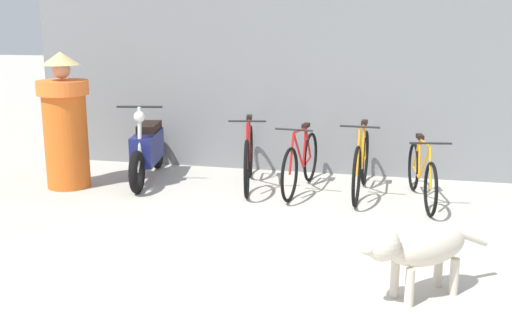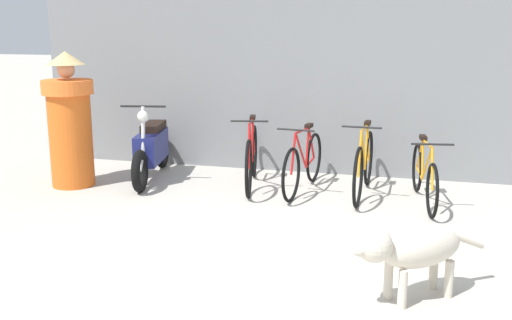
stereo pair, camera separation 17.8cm
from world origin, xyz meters
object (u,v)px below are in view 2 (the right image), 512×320
(bicycle_1, at_px, (303,163))
(motorcycle, at_px, (151,149))
(person_in_robes, at_px, (70,121))
(bicycle_0, at_px, (251,158))
(bicycle_3, at_px, (424,176))
(stray_dog, at_px, (411,248))
(bicycle_2, at_px, (364,165))

(bicycle_1, relative_size, motorcycle, 0.90)
(person_in_robes, bearing_deg, bicycle_0, -165.98)
(bicycle_3, distance_m, stray_dog, 2.65)
(bicycle_1, height_order, bicycle_3, bicycle_1)
(bicycle_1, xyz_separation_m, person_in_robes, (-2.96, -0.49, 0.50))
(bicycle_0, bearing_deg, bicycle_3, 72.95)
(bicycle_0, height_order, person_in_robes, person_in_robes)
(bicycle_3, bearing_deg, bicycle_0, -104.43)
(bicycle_3, bearing_deg, motorcycle, -102.32)
(person_in_robes, bearing_deg, motorcycle, -146.68)
(bicycle_0, height_order, bicycle_1, bicycle_0)
(stray_dog, xyz_separation_m, person_in_robes, (-4.30, 2.32, 0.44))
(bicycle_1, distance_m, bicycle_3, 1.48)
(bicycle_2, bearing_deg, bicycle_1, -87.90)
(bicycle_1, distance_m, person_in_robes, 3.04)
(bicycle_1, xyz_separation_m, stray_dog, (1.34, -2.81, 0.07))
(bicycle_0, distance_m, bicycle_1, 0.69)
(bicycle_0, xyz_separation_m, person_in_robes, (-2.27, -0.55, 0.48))
(bicycle_3, height_order, motorcycle, motorcycle)
(motorcycle, bearing_deg, bicycle_0, 78.29)
(bicycle_0, bearing_deg, person_in_robes, -87.67)
(bicycle_3, relative_size, motorcycle, 0.90)
(bicycle_2, xyz_separation_m, bicycle_3, (0.72, -0.17, -0.05))
(bicycle_0, bearing_deg, motorcycle, -101.70)
(bicycle_2, relative_size, stray_dog, 1.68)
(bicycle_0, xyz_separation_m, motorcycle, (-1.41, 0.01, 0.03))
(bicycle_3, bearing_deg, stray_dog, -11.37)
(bicycle_2, bearing_deg, stray_dog, 14.08)
(motorcycle, bearing_deg, person_in_robes, -68.38)
(bicycle_1, xyz_separation_m, motorcycle, (-2.09, 0.06, 0.06))
(stray_dog, distance_m, person_in_robes, 4.91)
(motorcycle, relative_size, person_in_robes, 1.06)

